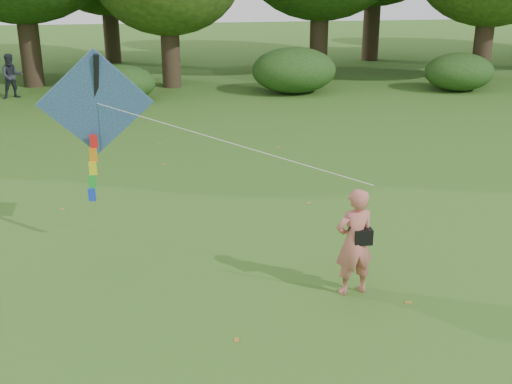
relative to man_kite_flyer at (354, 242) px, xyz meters
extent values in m
plane|color=#265114|center=(-0.63, -0.99, -0.92)|extent=(100.00, 100.00, 0.00)
imported|color=#C0655A|center=(0.00, 0.00, 0.00)|extent=(0.74, 0.56, 1.84)
imported|color=#252932|center=(-8.96, 17.45, -0.04)|extent=(1.02, 0.91, 1.75)
cube|color=black|center=(0.12, -0.03, 0.11)|extent=(0.30, 0.20, 0.26)
cylinder|color=black|center=(0.00, -0.04, 0.47)|extent=(0.33, 0.14, 0.47)
cube|color=#2564A4|center=(-4.18, 2.43, 1.91)|extent=(2.05, 0.50, 2.01)
cube|color=black|center=(-4.18, 2.46, 1.91)|extent=(0.30, 0.66, 1.80)
cylinder|color=white|center=(-1.96, 1.19, 1.44)|extent=(4.43, 2.49, 0.94)
cube|color=red|center=(-4.28, 2.45, 1.20)|extent=(0.14, 0.06, 0.26)
cube|color=orange|center=(-4.31, 2.45, 0.94)|extent=(0.14, 0.06, 0.26)
cube|color=yellow|center=(-4.34, 2.45, 0.68)|extent=(0.14, 0.06, 0.26)
cube|color=green|center=(-4.37, 2.45, 0.42)|extent=(0.14, 0.06, 0.26)
cube|color=blue|center=(-4.40, 2.45, 0.16)|extent=(0.14, 0.06, 0.26)
cylinder|color=#3A2D1E|center=(-8.63, 20.01, 1.00)|extent=(0.88, 0.88, 3.85)
cylinder|color=#3A2D1E|center=(-2.63, 19.01, 0.65)|extent=(0.80, 0.80, 3.15)
cylinder|color=#3A2D1E|center=(4.37, 21.01, 0.92)|extent=(0.86, 0.86, 3.67)
cylinder|color=#3A2D1E|center=(11.37, 18.51, 0.79)|extent=(0.83, 0.83, 3.43)
cylinder|color=#3A2D1E|center=(-5.63, 26.51, 0.83)|extent=(0.84, 0.84, 3.50)
cylinder|color=#3A2D1E|center=(8.37, 25.51, 1.09)|extent=(0.90, 0.90, 4.02)
ellipsoid|color=#264919|center=(-4.63, 16.11, -0.21)|extent=(2.66, 2.09, 1.42)
ellipsoid|color=#264919|center=(2.37, 16.91, 0.02)|extent=(3.50, 2.75, 1.88)
ellipsoid|color=#264919|center=(9.37, 16.41, -0.13)|extent=(2.94, 2.31, 1.58)
cube|color=olive|center=(-3.18, 9.72, -0.92)|extent=(0.12, 0.14, 0.01)
cube|color=olive|center=(-5.33, 10.34, -0.92)|extent=(0.14, 0.14, 0.01)
cube|color=olive|center=(0.20, 4.17, -0.92)|extent=(0.14, 0.14, 0.01)
cube|color=olive|center=(0.31, 8.86, -0.92)|extent=(0.13, 0.09, 0.01)
cube|color=olive|center=(-2.07, -1.16, -0.92)|extent=(0.09, 0.13, 0.01)
cube|color=olive|center=(-5.34, 4.60, -0.92)|extent=(0.14, 0.14, 0.01)
cube|color=olive|center=(-3.06, 7.62, -0.92)|extent=(0.13, 0.10, 0.01)
cube|color=olive|center=(0.82, -0.47, -0.92)|extent=(0.13, 0.10, 0.01)
camera|label=1|loc=(-2.93, -9.20, 4.33)|focal=45.00mm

